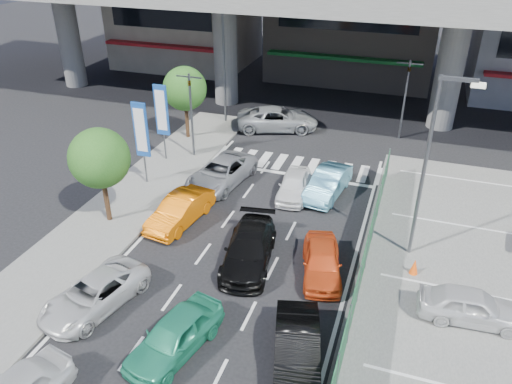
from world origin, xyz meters
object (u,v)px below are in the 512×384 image
(signboard_near, at_px, (141,132))
(kei_truck_front_right, at_px, (328,183))
(taxi_orange_right, at_px, (322,261))
(traffic_cone, at_px, (414,266))
(sedan_white_mid_left, at_px, (95,294))
(sedan_white_front_mid, at_px, (294,185))
(traffic_light_right, at_px, (407,80))
(parked_sedan_white, at_px, (472,306))
(tree_near, at_px, (99,158))
(traffic_light_left, at_px, (190,95))
(taxi_orange_left, at_px, (180,210))
(taxi_teal_mid, at_px, (175,336))
(street_lamp_left, at_px, (226,55))
(crossing_wagon_silver, at_px, (278,119))
(tree_far, at_px, (185,89))
(hatch_black_mid_right, at_px, (297,350))
(wagon_silver_front_left, at_px, (221,173))
(signboard_far, at_px, (162,112))
(street_lamp_right, at_px, (431,156))
(sedan_black_mid, at_px, (249,249))

(signboard_near, relative_size, kei_truck_front_right, 1.12)
(taxi_orange_right, relative_size, traffic_cone, 5.51)
(sedan_white_mid_left, relative_size, sedan_white_front_mid, 1.19)
(traffic_light_right, bearing_deg, parked_sedan_white, -76.92)
(sedan_white_mid_left, height_order, sedan_white_front_mid, sedan_white_front_mid)
(tree_near, xyz_separation_m, parked_sedan_white, (16.36, -1.61, -2.68))
(signboard_near, xyz_separation_m, tree_near, (0.20, -3.99, 0.32))
(sedan_white_mid_left, xyz_separation_m, traffic_cone, (11.36, 5.88, -0.21))
(sedan_white_mid_left, bearing_deg, sedan_white_front_mid, 79.01)
(traffic_light_left, height_order, parked_sedan_white, traffic_light_left)
(taxi_orange_left, bearing_deg, taxi_teal_mid, -56.87)
(street_lamp_left, distance_m, taxi_orange_left, 13.89)
(traffic_light_right, relative_size, crossing_wagon_silver, 0.94)
(sedan_white_front_mid, distance_m, traffic_cone, 8.03)
(signboard_near, height_order, tree_far, tree_far)
(parked_sedan_white, bearing_deg, hatch_black_mid_right, 122.75)
(traffic_light_left, height_order, wagon_silver_front_left, traffic_light_left)
(traffic_cone, bearing_deg, hatch_black_mid_right, -118.85)
(tree_near, bearing_deg, hatch_black_mid_right, -27.52)
(kei_truck_front_right, bearing_deg, taxi_orange_right, -72.49)
(tree_far, xyz_separation_m, parked_sedan_white, (17.16, -12.11, -2.68))
(taxi_orange_right, xyz_separation_m, crossing_wagon_silver, (-6.24, 14.59, 0.12))
(tree_far, xyz_separation_m, kei_truck_front_right, (10.31, -4.53, -2.70))
(sedan_white_mid_left, relative_size, crossing_wagon_silver, 0.80)
(signboard_far, distance_m, tree_near, 7.03)
(tree_far, bearing_deg, tree_near, -85.64)
(taxi_orange_right, height_order, sedan_white_front_mid, taxi_orange_right)
(traffic_light_left, relative_size, parked_sedan_white, 1.37)
(signboard_far, bearing_deg, street_lamp_right, -18.68)
(signboard_near, xyz_separation_m, taxi_orange_left, (3.55, -3.00, -2.37))
(signboard_near, distance_m, sedan_black_mid, 9.45)
(signboard_near, distance_m, sedan_white_front_mid, 8.50)
(tree_far, height_order, traffic_cone, tree_far)
(parked_sedan_white, height_order, traffic_cone, parked_sedan_white)
(taxi_orange_left, height_order, parked_sedan_white, taxi_orange_left)
(tree_near, distance_m, kei_truck_front_right, 11.54)
(taxi_orange_left, distance_m, crossing_wagon_silver, 12.94)
(traffic_light_left, xyz_separation_m, traffic_cone, (13.47, -7.49, -3.53))
(taxi_orange_right, bearing_deg, sedan_black_mid, 169.60)
(sedan_black_mid, height_order, sedan_white_front_mid, sedan_black_mid)
(tree_near, height_order, taxi_orange_right, tree_near)
(street_lamp_left, height_order, traffic_cone, street_lamp_left)
(traffic_light_left, distance_m, street_lamp_right, 14.68)
(street_lamp_left, bearing_deg, sedan_white_front_mid, -50.49)
(street_lamp_left, height_order, taxi_orange_left, street_lamp_left)
(signboard_near, relative_size, sedan_white_mid_left, 1.06)
(hatch_black_mid_right, xyz_separation_m, kei_truck_front_right, (-1.36, 11.63, 0.00))
(signboard_near, xyz_separation_m, taxi_teal_mid, (6.99, -10.37, -2.37))
(tree_near, distance_m, hatch_black_mid_right, 12.55)
(taxi_teal_mid, relative_size, sedan_black_mid, 0.85)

